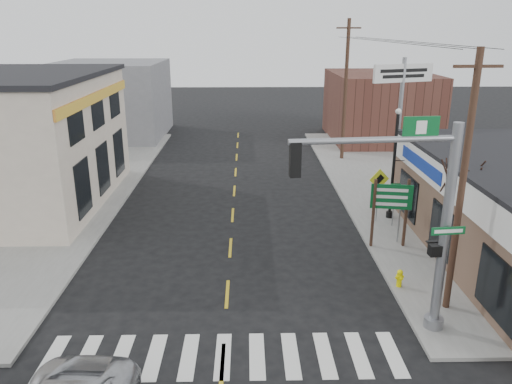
{
  "coord_description": "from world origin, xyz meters",
  "views": [
    {
      "loc": [
        0.72,
        -12.0,
        9.18
      ],
      "look_at": [
        1.11,
        7.28,
        2.8
      ],
      "focal_mm": 35.0,
      "sensor_mm": 36.0,
      "label": 1
    }
  ],
  "objects_px": {
    "dance_center_sign": "(401,95)",
    "bare_tree": "(463,169)",
    "lamp_post": "(396,156)",
    "utility_pole_near": "(462,184)",
    "guide_sign": "(391,204)",
    "traffic_signal_pole": "(421,209)",
    "utility_pole_far": "(345,89)",
    "fire_hydrant": "(400,277)"
  },
  "relations": [
    {
      "from": "fire_hydrant",
      "to": "guide_sign",
      "type": "bearing_deg",
      "value": 81.52
    },
    {
      "from": "lamp_post",
      "to": "utility_pole_far",
      "type": "xyz_separation_m",
      "value": [
        -0.26,
        11.93,
        1.78
      ]
    },
    {
      "from": "lamp_post",
      "to": "utility_pole_far",
      "type": "bearing_deg",
      "value": 87.72
    },
    {
      "from": "guide_sign",
      "to": "lamp_post",
      "type": "bearing_deg",
      "value": 81.39
    },
    {
      "from": "dance_center_sign",
      "to": "utility_pole_far",
      "type": "distance_m",
      "value": 8.62
    },
    {
      "from": "guide_sign",
      "to": "dance_center_sign",
      "type": "relative_size",
      "value": 0.4
    },
    {
      "from": "fire_hydrant",
      "to": "utility_pole_far",
      "type": "distance_m",
      "value": 19.51
    },
    {
      "from": "traffic_signal_pole",
      "to": "utility_pole_far",
      "type": "xyz_separation_m",
      "value": [
        1.84,
        21.51,
        0.94
      ]
    },
    {
      "from": "guide_sign",
      "to": "lamp_post",
      "type": "height_order",
      "value": "lamp_post"
    },
    {
      "from": "lamp_post",
      "to": "utility_pole_near",
      "type": "xyz_separation_m",
      "value": [
        -0.43,
        -8.39,
        1.21
      ]
    },
    {
      "from": "utility_pole_near",
      "to": "traffic_signal_pole",
      "type": "bearing_deg",
      "value": -146.96
    },
    {
      "from": "traffic_signal_pole",
      "to": "fire_hydrant",
      "type": "xyz_separation_m",
      "value": [
        0.47,
        2.6,
        -3.64
      ]
    },
    {
      "from": "guide_sign",
      "to": "utility_pole_near",
      "type": "distance_m",
      "value": 5.56
    },
    {
      "from": "traffic_signal_pole",
      "to": "guide_sign",
      "type": "relative_size",
      "value": 2.22
    },
    {
      "from": "traffic_signal_pole",
      "to": "guide_sign",
      "type": "bearing_deg",
      "value": 75.23
    },
    {
      "from": "fire_hydrant",
      "to": "lamp_post",
      "type": "xyz_separation_m",
      "value": [
        1.63,
        6.99,
        2.8
      ]
    },
    {
      "from": "bare_tree",
      "to": "utility_pole_far",
      "type": "xyz_separation_m",
      "value": [
        -1.18,
        17.25,
        0.94
      ]
    },
    {
      "from": "fire_hydrant",
      "to": "bare_tree",
      "type": "bearing_deg",
      "value": 33.16
    },
    {
      "from": "traffic_signal_pole",
      "to": "utility_pole_far",
      "type": "height_order",
      "value": "utility_pole_far"
    },
    {
      "from": "bare_tree",
      "to": "utility_pole_far",
      "type": "height_order",
      "value": "utility_pole_far"
    },
    {
      "from": "traffic_signal_pole",
      "to": "utility_pole_far",
      "type": "relative_size",
      "value": 0.7
    },
    {
      "from": "bare_tree",
      "to": "guide_sign",
      "type": "bearing_deg",
      "value": 136.89
    },
    {
      "from": "traffic_signal_pole",
      "to": "bare_tree",
      "type": "height_order",
      "value": "traffic_signal_pole"
    },
    {
      "from": "guide_sign",
      "to": "bare_tree",
      "type": "relative_size",
      "value": 0.59
    },
    {
      "from": "traffic_signal_pole",
      "to": "lamp_post",
      "type": "distance_m",
      "value": 9.84
    },
    {
      "from": "traffic_signal_pole",
      "to": "bare_tree",
      "type": "distance_m",
      "value": 5.22
    },
    {
      "from": "lamp_post",
      "to": "utility_pole_near",
      "type": "bearing_deg",
      "value": -96.41
    },
    {
      "from": "traffic_signal_pole",
      "to": "fire_hydrant",
      "type": "distance_m",
      "value": 4.49
    },
    {
      "from": "lamp_post",
      "to": "utility_pole_near",
      "type": "relative_size",
      "value": 0.64
    },
    {
      "from": "guide_sign",
      "to": "utility_pole_far",
      "type": "xyz_separation_m",
      "value": [
        0.84,
        15.36,
        3.0
      ]
    },
    {
      "from": "dance_center_sign",
      "to": "bare_tree",
      "type": "bearing_deg",
      "value": -109.76
    },
    {
      "from": "traffic_signal_pole",
      "to": "bare_tree",
      "type": "bearing_deg",
      "value": 49.15
    },
    {
      "from": "bare_tree",
      "to": "utility_pole_near",
      "type": "height_order",
      "value": "utility_pole_near"
    },
    {
      "from": "utility_pole_far",
      "to": "utility_pole_near",
      "type": "bearing_deg",
      "value": -91.21
    },
    {
      "from": "fire_hydrant",
      "to": "lamp_post",
      "type": "height_order",
      "value": "lamp_post"
    },
    {
      "from": "utility_pole_near",
      "to": "utility_pole_far",
      "type": "distance_m",
      "value": 20.33
    },
    {
      "from": "bare_tree",
      "to": "utility_pole_far",
      "type": "distance_m",
      "value": 17.31
    },
    {
      "from": "traffic_signal_pole",
      "to": "utility_pole_near",
      "type": "distance_m",
      "value": 2.08
    },
    {
      "from": "bare_tree",
      "to": "dance_center_sign",
      "type": "bearing_deg",
      "value": 89.01
    },
    {
      "from": "lamp_post",
      "to": "bare_tree",
      "type": "distance_m",
      "value": 5.47
    },
    {
      "from": "guide_sign",
      "to": "utility_pole_far",
      "type": "bearing_deg",
      "value": 95.98
    },
    {
      "from": "fire_hydrant",
      "to": "lamp_post",
      "type": "distance_m",
      "value": 7.7
    }
  ]
}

